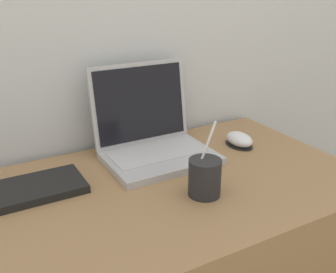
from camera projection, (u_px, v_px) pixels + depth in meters
name	position (u px, v px, depth m)	size (l,w,h in m)	color
laptop	(152.00, 136.00, 1.17)	(0.31, 0.27, 0.26)	#ADADB2
drink_cup	(205.00, 177.00, 0.95)	(0.08, 0.08, 0.19)	#232326
computer_mouse	(239.00, 140.00, 1.25)	(0.07, 0.11, 0.04)	black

